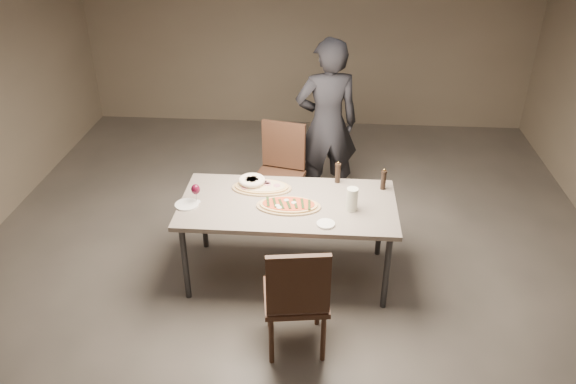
# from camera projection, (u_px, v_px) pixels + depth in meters

# --- Properties ---
(room) EXTENTS (7.00, 7.00, 7.00)m
(room) POSITION_uv_depth(u_px,v_px,m) (288.00, 131.00, 4.35)
(room) COLOR #5F5852
(room) RESTS_ON ground
(dining_table) EXTENTS (1.80, 0.90, 0.75)m
(dining_table) POSITION_uv_depth(u_px,v_px,m) (288.00, 208.00, 4.70)
(dining_table) COLOR gray
(dining_table) RESTS_ON ground
(zucchini_pizza) EXTENTS (0.53, 0.29, 0.05)m
(zucchini_pizza) POSITION_uv_depth(u_px,v_px,m) (288.00, 205.00, 4.60)
(zucchini_pizza) COLOR tan
(zucchini_pizza) RESTS_ON dining_table
(ham_pizza) EXTENTS (0.52, 0.29, 0.04)m
(ham_pizza) POSITION_uv_depth(u_px,v_px,m) (262.00, 187.00, 4.86)
(ham_pizza) COLOR tan
(ham_pizza) RESTS_ON dining_table
(bread_basket) EXTENTS (0.23, 0.23, 0.08)m
(bread_basket) POSITION_uv_depth(u_px,v_px,m) (252.00, 182.00, 4.88)
(bread_basket) COLOR beige
(bread_basket) RESTS_ON dining_table
(oil_dish) EXTENTS (0.14, 0.14, 0.02)m
(oil_dish) POSITION_uv_depth(u_px,v_px,m) (326.00, 224.00, 4.37)
(oil_dish) COLOR white
(oil_dish) RESTS_ON dining_table
(pepper_mill_left) EXTENTS (0.05, 0.05, 0.19)m
(pepper_mill_left) POSITION_uv_depth(u_px,v_px,m) (383.00, 180.00, 4.82)
(pepper_mill_left) COLOR black
(pepper_mill_left) RESTS_ON dining_table
(pepper_mill_right) EXTENTS (0.05, 0.05, 0.20)m
(pepper_mill_right) POSITION_uv_depth(u_px,v_px,m) (338.00, 173.00, 4.93)
(pepper_mill_right) COLOR black
(pepper_mill_right) RESTS_ON dining_table
(carafe) EXTENTS (0.09, 0.09, 0.20)m
(carafe) POSITION_uv_depth(u_px,v_px,m) (352.00, 199.00, 4.52)
(carafe) COLOR silver
(carafe) RESTS_ON dining_table
(wine_glass) EXTENTS (0.07, 0.07, 0.17)m
(wine_glass) POSITION_uv_depth(u_px,v_px,m) (196.00, 190.00, 4.62)
(wine_glass) COLOR silver
(wine_glass) RESTS_ON dining_table
(side_plate) EXTENTS (0.20, 0.20, 0.01)m
(side_plate) POSITION_uv_depth(u_px,v_px,m) (187.00, 205.00, 4.63)
(side_plate) COLOR white
(side_plate) RESTS_ON dining_table
(chair_near) EXTENTS (0.52, 0.52, 0.97)m
(chair_near) POSITION_uv_depth(u_px,v_px,m) (297.00, 295.00, 3.97)
(chair_near) COLOR #41281B
(chair_near) RESTS_ON ground
(chair_far) EXTENTS (0.56, 0.56, 0.99)m
(chair_far) POSITION_uv_depth(u_px,v_px,m) (280.00, 167.00, 5.65)
(chair_far) COLOR #41281B
(chair_far) RESTS_ON ground
(diner) EXTENTS (0.74, 0.57, 1.79)m
(diner) POSITION_uv_depth(u_px,v_px,m) (327.00, 125.00, 5.72)
(diner) COLOR black
(diner) RESTS_ON ground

